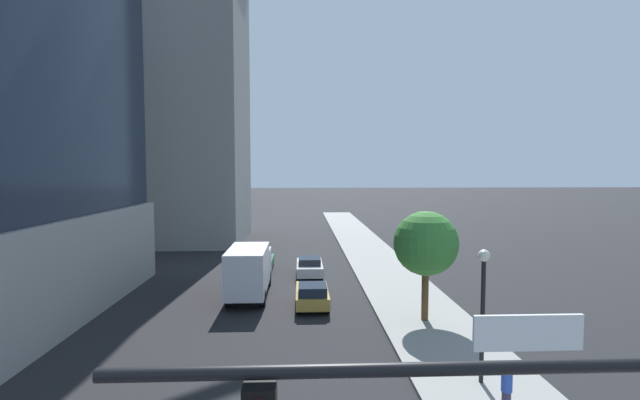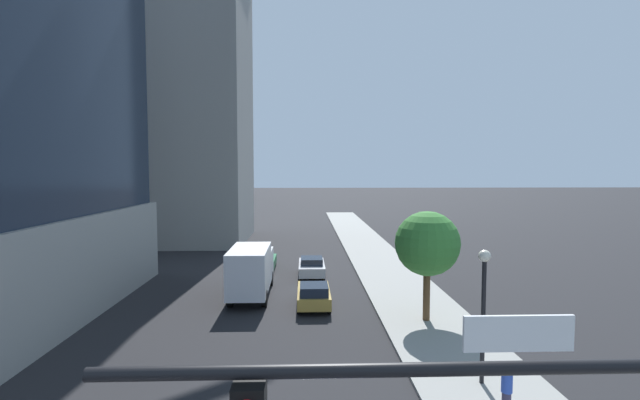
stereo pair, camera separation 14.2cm
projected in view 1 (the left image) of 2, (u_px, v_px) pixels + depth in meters
The scene contains 9 objects.
sidewalk at pixel (430, 324), 22.83m from camera, with size 4.95×120.00×0.15m, color gray.
construction_building at pixel (182, 76), 49.38m from camera, with size 22.06×14.53×43.41m.
street_lamp at pixel (483, 294), 16.23m from camera, with size 0.44×0.44×4.90m.
street_tree at pixel (426, 244), 23.06m from camera, with size 3.32×3.32×5.67m.
car_green at pixel (260, 262), 35.47m from camera, with size 1.94×4.15×1.41m.
car_gold at pixel (312, 294), 25.88m from camera, with size 1.86×4.17×1.50m.
car_silver at pixel (309, 267), 33.46m from camera, with size 1.89×4.17×1.44m.
box_truck at pixel (249, 269), 27.87m from camera, with size 2.28×6.98×3.22m.
pedestrian_blue_shirt at pixel (507, 390), 14.01m from camera, with size 0.34×0.34×1.75m.
Camera 1 is at (1.13, -2.09, 7.90)m, focal length 25.22 mm.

